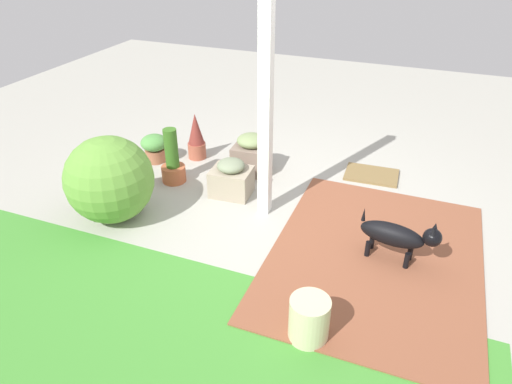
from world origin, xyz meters
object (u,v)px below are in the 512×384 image
at_px(terracotta_pot_spiky, 196,137).
at_px(terracotta_pot_broad, 154,147).
at_px(stone_planter_near, 231,178).
at_px(dog, 397,236).
at_px(round_shrub, 110,180).
at_px(porch_pillar, 266,95).
at_px(terracotta_pot_tall, 173,163).
at_px(ceramic_urn, 309,319).
at_px(stone_planter_nearest, 251,154).
at_px(doormat, 371,175).

bearing_deg(terracotta_pot_spiky, terracotta_pot_broad, 32.13).
bearing_deg(stone_planter_near, dog, 163.72).
xyz_separation_m(stone_planter_near, terracotta_pot_broad, (1.20, -0.38, 0.00)).
height_order(terracotta_pot_broad, terracotta_pot_spiky, terracotta_pot_spiky).
bearing_deg(round_shrub, porch_pillar, -154.38).
height_order(terracotta_pot_tall, dog, terracotta_pot_tall).
height_order(porch_pillar, ceramic_urn, porch_pillar).
distance_m(porch_pillar, stone_planter_nearest, 1.35).
distance_m(terracotta_pot_spiky, dog, 2.82).
distance_m(stone_planter_nearest, terracotta_pot_spiky, 0.77).
bearing_deg(porch_pillar, round_shrub, 25.62).
relative_size(round_shrub, terracotta_pot_tall, 1.34).
bearing_deg(doormat, ceramic_urn, 89.33).
bearing_deg(terracotta_pot_spiky, dog, 155.28).
bearing_deg(stone_planter_near, porch_pillar, 157.73).
bearing_deg(terracotta_pot_spiky, terracotta_pot_tall, 92.97).
xyz_separation_m(stone_planter_nearest, terracotta_pot_spiky, (0.77, -0.08, 0.06)).
bearing_deg(terracotta_pot_tall, round_shrub, 78.30).
bearing_deg(terracotta_pot_spiky, porch_pillar, 145.40).
height_order(stone_planter_near, terracotta_pot_tall, terracotta_pot_tall).
distance_m(terracotta_pot_broad, doormat, 2.64).
height_order(porch_pillar, terracotta_pot_tall, porch_pillar).
height_order(terracotta_pot_tall, terracotta_pot_spiky, terracotta_pot_tall).
xyz_separation_m(terracotta_pot_spiky, doormat, (-2.13, -0.32, -0.26)).
relative_size(porch_pillar, terracotta_pot_broad, 7.16).
bearing_deg(ceramic_urn, dog, -112.77).
xyz_separation_m(stone_planter_nearest, dog, (-1.80, 1.10, 0.05)).
bearing_deg(terracotta_pot_tall, porch_pillar, 170.07).
height_order(stone_planter_near, doormat, stone_planter_near).
height_order(porch_pillar, terracotta_pot_broad, porch_pillar).
height_order(porch_pillar, doormat, porch_pillar).
bearing_deg(stone_planter_nearest, porch_pillar, 120.70).
bearing_deg(ceramic_urn, terracotta_pot_broad, -38.48).
bearing_deg(terracotta_pot_broad, dog, 163.19).
xyz_separation_m(porch_pillar, terracotta_pot_spiky, (1.22, -0.84, -0.96)).
bearing_deg(round_shrub, ceramic_urn, 160.52).
relative_size(stone_planter_nearest, dog, 0.69).
relative_size(porch_pillar, dog, 3.62).
height_order(terracotta_pot_broad, terracotta_pot_tall, terracotta_pot_tall).
height_order(terracotta_pot_spiky, ceramic_urn, terracotta_pot_spiky).
xyz_separation_m(stone_planter_near, terracotta_pot_tall, (0.73, -0.02, 0.04)).
bearing_deg(round_shrub, terracotta_pot_broad, -76.61).
relative_size(stone_planter_nearest, terracotta_pot_broad, 1.36).
bearing_deg(doormat, terracotta_pot_spiky, 8.47).
xyz_separation_m(stone_planter_nearest, stone_planter_near, (0.00, 0.58, -0.03)).
bearing_deg(ceramic_urn, stone_planter_nearest, -58.92).
distance_m(stone_planter_nearest, ceramic_urn, 2.58).
bearing_deg(terracotta_pot_tall, stone_planter_near, 178.26).
height_order(stone_planter_near, terracotta_pot_spiky, terracotta_pot_spiky).
relative_size(terracotta_pot_tall, dog, 0.93).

